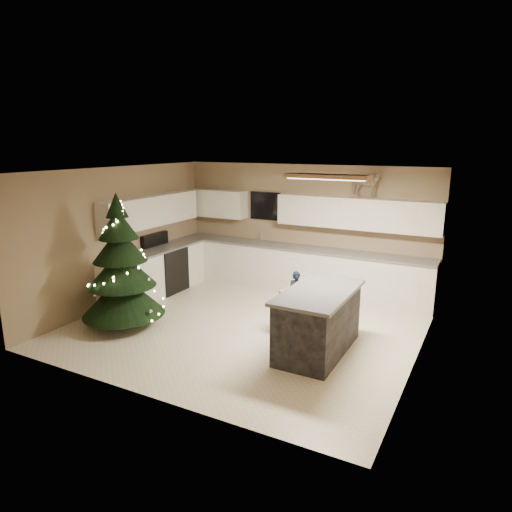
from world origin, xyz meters
name	(u,v)px	position (x,y,z in m)	size (l,w,h in m)	color
ground_plane	(246,326)	(0.00, 0.00, 0.00)	(5.50, 5.50, 0.00)	silver
room_shell	(247,225)	(0.02, 0.00, 1.75)	(5.52, 5.02, 2.61)	#89795B
cabinetry	(247,256)	(-0.91, 1.65, 0.76)	(5.50, 3.20, 2.00)	white
island	(318,321)	(1.40, -0.34, 0.48)	(0.90, 1.70, 0.95)	black
bar_stool	(290,301)	(0.76, 0.12, 0.54)	(0.38, 0.38, 0.72)	brown
christmas_tree	(121,273)	(-1.85, -0.93, 0.93)	(1.41, 1.37, 2.26)	#3F2816
toddler	(296,294)	(0.55, 0.83, 0.41)	(0.30, 0.20, 0.82)	black
rocking_horse	(366,184)	(1.30, 2.33, 2.27)	(0.60, 0.30, 0.52)	brown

